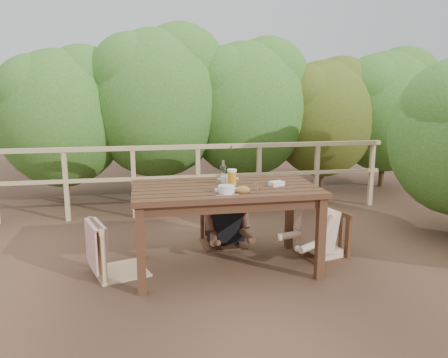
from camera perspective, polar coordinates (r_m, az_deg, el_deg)
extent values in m
plane|color=brown|center=(4.47, 0.12, -11.51)|extent=(60.00, 60.00, 0.00)
cube|color=#412516|center=(4.33, 0.13, -6.48)|extent=(1.78, 1.00, 0.82)
cube|color=tan|center=(4.31, -13.69, -5.61)|extent=(0.63, 0.63, 1.01)
cube|color=#412516|center=(4.97, -0.13, -3.24)|extent=(0.49, 0.49, 0.97)
cube|color=#412516|center=(4.74, 12.92, -4.58)|extent=(0.55, 0.55, 0.92)
cube|color=tan|center=(6.22, -3.42, -0.09)|extent=(5.60, 0.10, 1.01)
cylinder|color=white|center=(3.94, 0.32, -1.45)|extent=(0.25, 0.25, 0.08)
cylinder|color=white|center=(4.41, 0.53, -0.07)|extent=(0.25, 0.25, 0.08)
ellipsoid|color=#B27A3F|center=(3.95, 2.50, -1.46)|extent=(0.13, 0.10, 0.08)
cylinder|color=orange|center=(4.24, 1.05, 0.11)|extent=(0.09, 0.09, 0.18)
cylinder|color=silver|center=(4.24, -0.10, 0.69)|extent=(0.06, 0.06, 0.26)
cylinder|color=silver|center=(4.04, 4.25, -1.16)|extent=(0.07, 0.07, 0.08)
cube|color=silver|center=(4.26, 6.91, -0.71)|extent=(0.16, 0.14, 0.06)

